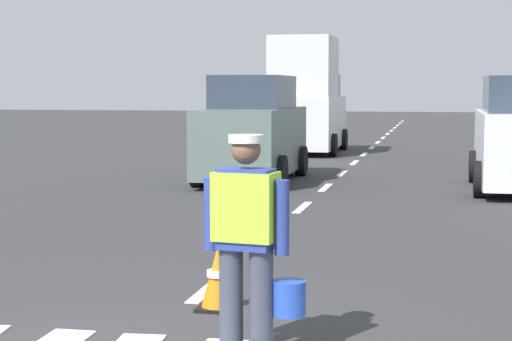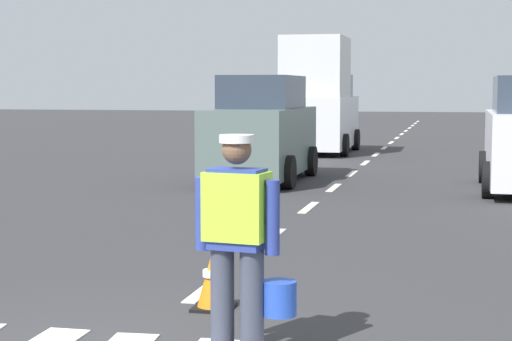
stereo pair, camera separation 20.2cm
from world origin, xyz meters
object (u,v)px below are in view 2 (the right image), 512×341
Objects in this scene: road_worker at (240,234)px; traffic_cone_near at (214,278)px; car_oncoming_lead at (262,132)px; delivery_truck at (319,101)px.

road_worker is 2.87× the size of traffic_cone_near.
car_oncoming_lead is (-2.01, 10.80, 0.77)m from traffic_cone_near.
delivery_truck is at bearing 96.26° from traffic_cone_near.
delivery_truck is (-2.10, 19.10, 1.32)m from traffic_cone_near.
delivery_truck is 1.05× the size of car_oncoming_lead.
road_worker is 0.38× the size of car_oncoming_lead.
road_worker is at bearing -82.52° from delivery_truck.
traffic_cone_near is 11.01m from car_oncoming_lead.
car_oncoming_lead is (0.09, -8.30, -0.55)m from delivery_truck.
traffic_cone_near is at bearing -83.74° from delivery_truck.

